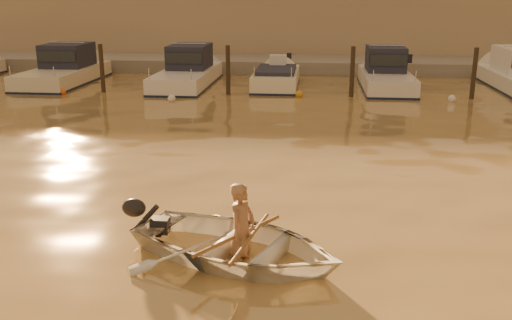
# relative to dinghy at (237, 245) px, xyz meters

# --- Properties ---
(ground_plane) EXTENTS (160.00, 160.00, 0.00)m
(ground_plane) POSITION_rel_dinghy_xyz_m (-2.16, 1.04, -0.24)
(ground_plane) COLOR olive
(ground_plane) RESTS_ON ground
(dinghy) EXTENTS (4.16, 3.60, 0.72)m
(dinghy) POSITION_rel_dinghy_xyz_m (0.00, 0.00, 0.00)
(dinghy) COLOR silver
(dinghy) RESTS_ON ground_plane
(person) EXTENTS (0.56, 0.67, 1.57)m
(person) POSITION_rel_dinghy_xyz_m (0.09, -0.04, 0.24)
(person) COLOR #916648
(person) RESTS_ON dinghy
(outboard_motor) EXTENTS (0.98, 0.70, 0.70)m
(outboard_motor) POSITION_rel_dinghy_xyz_m (-1.40, 0.55, 0.04)
(outboard_motor) COLOR black
(outboard_motor) RESTS_ON dinghy
(oar_port) EXTENTS (0.40, 2.08, 0.13)m
(oar_port) POSITION_rel_dinghy_xyz_m (0.23, -0.09, 0.18)
(oar_port) COLOR brown
(oar_port) RESTS_ON dinghy
(oar_starboard) EXTENTS (1.15, 1.82, 0.13)m
(oar_starboard) POSITION_rel_dinghy_xyz_m (0.05, -0.02, 0.18)
(oar_starboard) COLOR brown
(oar_starboard) RESTS_ON dinghy
(moored_boat_1) EXTENTS (2.35, 6.94, 1.75)m
(moored_boat_1) POSITION_rel_dinghy_xyz_m (-10.35, 17.04, 0.38)
(moored_boat_1) COLOR beige
(moored_boat_1) RESTS_ON ground_plane
(moored_boat_2) EXTENTS (2.15, 7.24, 1.75)m
(moored_boat_2) POSITION_rel_dinghy_xyz_m (-4.55, 17.04, 0.38)
(moored_boat_2) COLOR silver
(moored_boat_2) RESTS_ON ground_plane
(moored_boat_3) EXTENTS (1.88, 5.49, 0.95)m
(moored_boat_3) POSITION_rel_dinghy_xyz_m (-0.53, 17.04, -0.02)
(moored_boat_3) COLOR beige
(moored_boat_3) RESTS_ON ground_plane
(moored_boat_4) EXTENTS (2.02, 6.32, 1.75)m
(moored_boat_4) POSITION_rel_dinghy_xyz_m (4.24, 17.04, 0.38)
(moored_boat_4) COLOR silver
(moored_boat_4) RESTS_ON ground_plane
(piling_1) EXTENTS (0.18, 0.18, 2.20)m
(piling_1) POSITION_rel_dinghy_xyz_m (-7.66, 14.84, 0.66)
(piling_1) COLOR #2D2319
(piling_1) RESTS_ON ground_plane
(piling_2) EXTENTS (0.18, 0.18, 2.20)m
(piling_2) POSITION_rel_dinghy_xyz_m (-2.36, 14.84, 0.66)
(piling_2) COLOR #2D2319
(piling_2) RESTS_ON ground_plane
(piling_3) EXTENTS (0.18, 0.18, 2.20)m
(piling_3) POSITION_rel_dinghy_xyz_m (2.64, 14.84, 0.66)
(piling_3) COLOR #2D2319
(piling_3) RESTS_ON ground_plane
(piling_4) EXTENTS (0.18, 0.18, 2.20)m
(piling_4) POSITION_rel_dinghy_xyz_m (7.34, 14.84, 0.66)
(piling_4) COLOR #2D2319
(piling_4) RESTS_ON ground_plane
(fender_b) EXTENTS (0.30, 0.30, 0.30)m
(fender_b) POSITION_rel_dinghy_xyz_m (-9.18, 14.20, -0.14)
(fender_b) COLOR orange
(fender_b) RESTS_ON ground_plane
(fender_c) EXTENTS (0.30, 0.30, 0.30)m
(fender_c) POSITION_rel_dinghy_xyz_m (-4.32, 13.13, -0.14)
(fender_c) COLOR silver
(fender_c) RESTS_ON ground_plane
(fender_d) EXTENTS (0.30, 0.30, 0.30)m
(fender_d) POSITION_rel_dinghy_xyz_m (0.55, 14.62, -0.14)
(fender_d) COLOR #C68417
(fender_d) RESTS_ON ground_plane
(fender_e) EXTENTS (0.30, 0.30, 0.30)m
(fender_e) POSITION_rel_dinghy_xyz_m (6.44, 14.18, -0.14)
(fender_e) COLOR silver
(fender_e) RESTS_ON ground_plane
(quay) EXTENTS (52.00, 4.00, 1.00)m
(quay) POSITION_rel_dinghy_xyz_m (-2.16, 22.54, -0.09)
(quay) COLOR gray
(quay) RESTS_ON ground_plane
(waterfront_building) EXTENTS (46.00, 7.00, 4.80)m
(waterfront_building) POSITION_rel_dinghy_xyz_m (-2.16, 28.04, 2.16)
(waterfront_building) COLOR #9E8466
(waterfront_building) RESTS_ON quay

